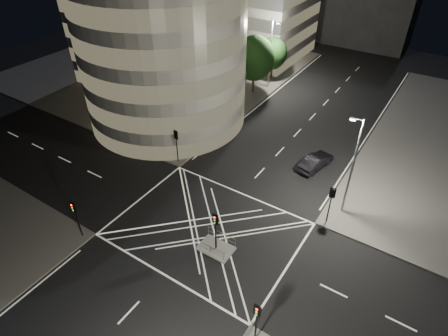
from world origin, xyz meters
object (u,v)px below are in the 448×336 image
Objects in this scene: central_island at (216,248)px; traffic_signal_nr at (257,317)px; traffic_signal_fr at (331,199)px; street_lamp_right_far at (352,165)px; traffic_signal_nl at (75,213)px; traffic_signal_island at (216,225)px; street_lamp_left_near at (199,99)px; street_lamp_left_far at (271,53)px; traffic_signal_fl at (176,140)px; sedan at (316,162)px.

traffic_signal_nr is at bearing -37.93° from central_island.
traffic_signal_fr is 0.40× the size of street_lamp_right_far.
traffic_signal_fr is at bearing -106.11° from street_lamp_right_far.
traffic_signal_nl is 1.00× the size of traffic_signal_island.
street_lamp_left_near is at bearing 130.27° from central_island.
central_island is 33.95m from street_lamp_left_far.
traffic_signal_fr is at bearing -51.83° from street_lamp_left_far.
central_island is at bearing -129.33° from traffic_signal_fr.
street_lamp_right_far is (18.87, -21.00, 0.00)m from street_lamp_left_far.
street_lamp_left_far is at bearing 128.17° from traffic_signal_fr.
traffic_signal_island is 0.40× the size of street_lamp_right_far.
traffic_signal_fl is at bearing 142.46° from central_island.
street_lamp_right_far is at bearing -9.03° from street_lamp_left_near.
sedan is at bearing 57.46° from traffic_signal_nl.
traffic_signal_nl reaches higher than central_island.
street_lamp_left_near reaches higher than sedan.
central_island is 16.00m from sedan.
street_lamp_left_far is at bearing 91.57° from traffic_signal_fl.
street_lamp_left_near reaches higher than central_island.
sedan is at bearing 101.17° from traffic_signal_nr.
street_lamp_left_far is at bearing -35.76° from sedan.
street_lamp_left_near is 18.00m from street_lamp_left_far.
street_lamp_right_far is 8.55m from sedan.
street_lamp_left_far and street_lamp_right_far have the same top height.
traffic_signal_island is at bearing -125.30° from street_lamp_right_far.
traffic_signal_fl is 1.00× the size of traffic_signal_island.
street_lamp_left_far is at bearing 109.95° from central_island.
traffic_signal_nr is 41.15m from street_lamp_left_far.
street_lamp_left_far is at bearing 90.00° from street_lamp_left_near.
traffic_signal_nr is 0.40× the size of street_lamp_right_far.
traffic_signal_nr is at bearing -90.00° from traffic_signal_fr.
street_lamp_right_far is (0.64, 15.80, 2.63)m from traffic_signal_nr.
traffic_signal_fl is at bearing 41.47° from sedan.
traffic_signal_fr and traffic_signal_island have the same top height.
street_lamp_right_far reaches higher than central_island.
traffic_signal_fl reaches higher than sedan.
traffic_signal_fl is at bearing -83.03° from street_lamp_left_near.
traffic_signal_nr and traffic_signal_island have the same top height.
traffic_signal_fr is at bearing 50.67° from traffic_signal_island.
street_lamp_left_near is (-11.44, 13.50, 2.63)m from traffic_signal_island.
street_lamp_right_far is at bearing -48.06° from street_lamp_left_far.
traffic_signal_island is 0.40× the size of street_lamp_left_near.
sedan is (-4.79, 5.27, -4.74)m from street_lamp_right_far.
traffic_signal_fr is at bearing 90.00° from traffic_signal_nr.
traffic_signal_fr is 0.40× the size of street_lamp_left_far.
traffic_signal_fl is at bearing 90.00° from traffic_signal_nl.
street_lamp_left_near is (-11.44, 13.50, 5.47)m from central_island.
traffic_signal_nl is 0.82× the size of sedan.
central_island is at bearing -37.54° from traffic_signal_fl.
central_island is 0.75× the size of traffic_signal_nr.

